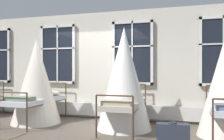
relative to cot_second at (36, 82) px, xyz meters
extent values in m
plane|color=brown|center=(1.18, -0.20, -1.06)|extent=(20.79, 20.79, 0.00)
cube|color=beige|center=(1.18, 1.14, 0.45)|extent=(11.40, 0.10, 3.02)
cube|color=silver|center=(-1.71, 1.03, 0.78)|extent=(0.07, 0.06, 1.74)
cube|color=black|center=(0.04, 1.03, 0.78)|extent=(1.14, 0.02, 1.74)
cube|color=silver|center=(0.04, 1.03, -0.06)|extent=(1.14, 0.06, 0.07)
cube|color=silver|center=(0.04, 1.03, 1.62)|extent=(1.14, 0.06, 0.07)
cube|color=silver|center=(-0.49, 1.03, 0.78)|extent=(0.07, 0.06, 1.74)
cube|color=silver|center=(0.57, 1.03, 0.78)|extent=(0.07, 0.06, 1.74)
cube|color=silver|center=(0.04, 1.03, 0.78)|extent=(0.04, 0.06, 1.74)
cube|color=silver|center=(0.04, 1.03, 0.95)|extent=(1.14, 0.06, 0.04)
cube|color=black|center=(2.33, 1.03, 0.78)|extent=(1.14, 0.02, 1.74)
cube|color=silver|center=(2.33, 1.03, -0.06)|extent=(1.14, 0.06, 0.07)
cube|color=silver|center=(2.33, 1.03, 1.62)|extent=(1.14, 0.06, 0.07)
cube|color=silver|center=(1.79, 1.03, 0.78)|extent=(0.07, 0.06, 1.74)
cube|color=silver|center=(2.86, 1.03, 0.78)|extent=(0.07, 0.06, 1.74)
cube|color=silver|center=(2.33, 1.03, 0.78)|extent=(0.04, 0.06, 1.74)
cube|color=silver|center=(2.33, 1.03, 0.95)|extent=(1.14, 0.06, 0.04)
cube|color=black|center=(4.61, 1.03, 0.78)|extent=(1.14, 0.02, 1.74)
cube|color=silver|center=(4.61, 1.03, -0.06)|extent=(1.14, 0.06, 0.07)
cube|color=silver|center=(4.61, 1.03, 1.62)|extent=(1.14, 0.06, 0.07)
cube|color=silver|center=(4.08, 1.03, 0.78)|extent=(0.07, 0.06, 1.74)
cube|color=silver|center=(4.61, 1.03, 0.78)|extent=(0.04, 0.06, 1.74)
cube|color=silver|center=(4.61, 1.03, 0.95)|extent=(1.14, 0.06, 0.04)
cube|color=silver|center=(1.18, 1.01, -0.81)|extent=(7.45, 0.10, 0.36)
cylinder|color=#4C3323|center=(-1.83, 0.92, -0.56)|extent=(0.04, 0.04, 0.99)
cylinder|color=#4C3323|center=(-0.36, 0.90, -0.56)|extent=(0.04, 0.04, 0.99)
cylinder|color=#4C3323|center=(0.39, 0.89, -0.56)|extent=(0.04, 0.04, 0.99)
cylinder|color=#4C3323|center=(0.36, -0.90, -0.63)|extent=(0.04, 0.04, 0.86)
cylinder|color=#4C3323|center=(-0.38, 0.00, -0.53)|extent=(0.05, 1.79, 0.03)
cylinder|color=#4C3323|center=(0.38, -0.01, -0.53)|extent=(0.05, 1.79, 0.03)
cylinder|color=#4C3323|center=(0.01, 0.89, -0.07)|extent=(0.75, 0.04, 0.03)
cylinder|color=#4C3323|center=(-0.01, -0.90, -0.20)|extent=(0.75, 0.04, 0.03)
cube|color=silver|center=(0.00, 0.00, -0.48)|extent=(0.80, 1.82, 0.12)
ellipsoid|color=beige|center=(0.01, 0.65, -0.35)|extent=(0.59, 0.41, 0.14)
cube|color=slate|center=(-0.01, -0.64, -0.37)|extent=(0.63, 0.37, 0.10)
cone|color=silver|center=(0.00, 0.00, 0.03)|extent=(1.27, 1.27, 2.18)
cylinder|color=#4C3323|center=(1.95, 0.89, -0.56)|extent=(0.04, 0.04, 0.99)
cylinder|color=#4C3323|center=(2.70, 0.91, -0.56)|extent=(0.04, 0.04, 0.99)
cylinder|color=#4C3323|center=(2.00, -0.90, -0.63)|extent=(0.04, 0.04, 0.86)
cylinder|color=#4C3323|center=(2.75, -0.87, -0.63)|extent=(0.04, 0.04, 0.86)
cylinder|color=#4C3323|center=(1.97, 0.00, -0.53)|extent=(0.08, 1.79, 0.03)
cylinder|color=#4C3323|center=(2.73, 0.02, -0.53)|extent=(0.08, 1.79, 0.03)
cylinder|color=#4C3323|center=(2.33, 0.90, -0.07)|extent=(0.75, 0.05, 0.03)
cylinder|color=#4C3323|center=(2.38, -0.88, -0.20)|extent=(0.75, 0.05, 0.03)
cube|color=#B7B2A3|center=(2.35, 0.01, -0.48)|extent=(0.82, 1.83, 0.12)
ellipsoid|color=silver|center=(2.33, 0.66, -0.35)|extent=(0.59, 0.42, 0.14)
cube|color=tan|center=(2.37, -0.62, -0.37)|extent=(0.63, 0.38, 0.10)
cone|color=white|center=(2.35, 0.01, 0.12)|extent=(1.27, 1.27, 2.37)
cylinder|color=#4C3323|center=(4.21, 0.89, -0.56)|extent=(0.04, 0.04, 0.99)
cylinder|color=#4C3323|center=(4.19, -0.90, -0.63)|extent=(0.04, 0.04, 0.86)
cylinder|color=#4C3323|center=(4.20, 0.00, -0.53)|extent=(0.05, 1.79, 0.03)
cylinder|color=#4C3323|center=(4.58, 0.89, -0.07)|extent=(0.75, 0.04, 0.03)
ellipsoid|color=#B7B2A3|center=(4.58, 0.65, -0.35)|extent=(0.59, 0.40, 0.14)
cube|color=brown|center=(0.04, -1.28, -1.06)|extent=(0.82, 0.59, 0.01)
cube|color=#2D3342|center=(3.52, -1.16, -0.84)|extent=(0.58, 0.26, 0.44)
cube|color=tan|center=(3.51, -1.06, -0.84)|extent=(0.50, 0.07, 0.03)
torus|color=#2D3342|center=(3.52, -1.16, -0.61)|extent=(0.16, 0.16, 0.02)
camera|label=1|loc=(3.77, -5.59, 0.31)|focal=39.76mm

